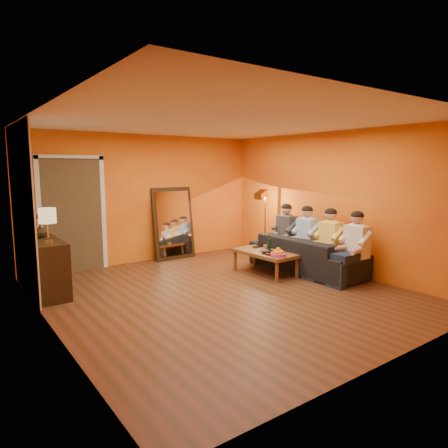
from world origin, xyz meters
TOP-DOWN VIEW (x-y plane):
  - room_shell at (0.00, 0.37)m, footprint 5.00×5.50m
  - white_accent at (-2.48, 1.75)m, footprint 0.02×1.90m
  - doorway_recess at (-1.50, 2.83)m, footprint 1.06×0.30m
  - door_jamb_left at (-2.07, 2.71)m, footprint 0.08×0.06m
  - door_jamb_right at (-0.93, 2.71)m, footprint 0.08×0.06m
  - door_header at (-1.50, 2.71)m, footprint 1.22×0.06m
  - mirror_frame at (0.55, 2.63)m, footprint 0.92×0.27m
  - mirror_glass at (0.55, 2.59)m, footprint 0.78×0.21m
  - sideboard at (-2.24, 1.55)m, footprint 0.44×1.18m
  - table_lamp at (-2.24, 1.25)m, footprint 0.24×0.24m
  - sofa at (2.00, 0.17)m, footprint 2.26×0.88m
  - coffee_table at (1.27, 0.49)m, footprint 0.67×1.24m
  - floor_lamp at (2.10, 1.43)m, footprint 0.36×0.31m
  - dog at (1.77, -0.09)m, footprint 0.46×0.57m
  - person_far_left at (2.13, -0.83)m, footprint 0.70×0.44m
  - person_mid_left at (2.13, -0.28)m, footprint 0.70×0.44m
  - person_mid_right at (2.13, 0.27)m, footprint 0.70×0.44m
  - person_far_right at (2.13, 0.82)m, footprint 0.70×0.44m
  - fruit_bowl at (1.17, 0.04)m, footprint 0.26×0.26m
  - wine_bottle at (1.32, 0.44)m, footprint 0.07×0.07m
  - tumbler at (1.39, 0.61)m, footprint 0.11×0.11m
  - laptop at (1.45, 0.84)m, footprint 0.31×0.22m
  - book_lower at (1.09, 0.29)m, footprint 0.19×0.24m
  - book_mid at (1.10, 0.30)m, footprint 0.24×0.27m
  - book_upper at (1.09, 0.28)m, footprint 0.25×0.29m
  - vase at (-2.24, 1.80)m, footprint 0.20×0.20m
  - flowers at (-2.24, 1.80)m, footprint 0.17×0.17m

SIDE VIEW (x-z plane):
  - coffee_table at x=1.27m, z-range 0.00..0.42m
  - dog at x=1.77m, z-range 0.00..0.59m
  - sofa at x=2.00m, z-range 0.00..0.66m
  - sideboard at x=-2.24m, z-range 0.00..0.85m
  - book_lower at x=1.09m, z-range 0.42..0.44m
  - laptop at x=1.45m, z-range 0.42..0.44m
  - book_mid at x=1.10m, z-range 0.44..0.46m
  - tumbler at x=1.39m, z-range 0.42..0.51m
  - book_upper at x=1.09m, z-range 0.46..0.48m
  - fruit_bowl at x=1.17m, z-range 0.42..0.58m
  - wine_bottle at x=1.32m, z-range 0.42..0.73m
  - person_far_left at x=2.13m, z-range 0.00..1.22m
  - person_mid_left at x=2.13m, z-range 0.00..1.22m
  - person_mid_right at x=2.13m, z-range 0.00..1.22m
  - person_far_right at x=2.13m, z-range 0.00..1.22m
  - floor_lamp at x=2.10m, z-range 0.00..1.44m
  - mirror_frame at x=0.55m, z-range 0.00..1.52m
  - mirror_glass at x=0.55m, z-range 0.09..1.43m
  - vase at x=-2.24m, z-range 0.85..1.06m
  - doorway_recess at x=-1.50m, z-range 0.00..2.10m
  - door_jamb_left at x=-2.07m, z-range -0.05..2.15m
  - door_jamb_right at x=-0.93m, z-range -0.05..2.15m
  - table_lamp at x=-2.24m, z-range 0.85..1.36m
  - flowers at x=-2.24m, z-range 0.97..1.36m
  - room_shell at x=0.00m, z-range 0.00..2.60m
  - white_accent at x=-2.48m, z-range 0.01..2.59m
  - door_header at x=-1.50m, z-range 2.08..2.16m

